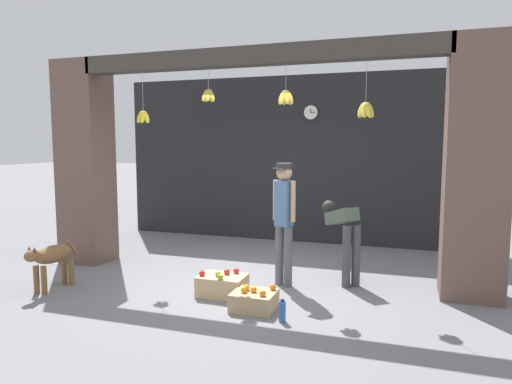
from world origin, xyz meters
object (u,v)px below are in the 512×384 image
Objects in this scene: fruit_crate_apples at (222,285)px; water_bottle at (282,311)px; shopkeeper at (284,215)px; dog at (51,258)px; worker_stooping at (343,231)px; wall_clock at (311,112)px; fruit_crate_oranges at (254,300)px.

fruit_crate_apples is 2.33× the size of water_bottle.
shopkeeper is at bearing 46.13° from fruit_crate_apples.
water_bottle is at bearing 124.92° from shopkeeper.
dog is 0.51× the size of shopkeeper.
shopkeeper is 0.85m from worker_stooping.
worker_stooping is (3.47, 1.50, 0.29)m from dog.
water_bottle is 4.51m from wall_clock.
dog is 3.35× the size of water_bottle.
water_bottle is (0.91, -0.56, -0.02)m from fruit_crate_apples.
fruit_crate_apples reaches higher than water_bottle.
worker_stooping is at bearing 75.56° from water_bottle.
shopkeeper reaches higher than water_bottle.
fruit_crate_apples is at bearing 109.48° from dog.
fruit_crate_oranges is (-0.09, -0.96, -0.83)m from shopkeeper.
fruit_crate_apples is at bearing -178.71° from worker_stooping.
fruit_crate_oranges is (-0.80, -1.35, -0.59)m from worker_stooping.
fruit_crate_oranges is at bearing -157.24° from worker_stooping.
shopkeeper is at bearing 104.29° from water_bottle.
fruit_crate_oranges is 4.28m from wall_clock.
worker_stooping is 1.68m from fruit_crate_oranges.
dog reaches higher than fruit_crate_oranges.
worker_stooping is 4.35× the size of water_bottle.
shopkeeper is at bearing 118.92° from dog.
wall_clock is at bearing -64.91° from shopkeeper.
wall_clock is (0.40, 3.28, 2.29)m from fruit_crate_apples.
fruit_crate_apples is (-0.52, 0.32, 0.02)m from fruit_crate_oranges.
fruit_crate_apples is 1.07m from water_bottle.
fruit_crate_apples reaches higher than fruit_crate_oranges.
dog is 2.21m from fruit_crate_apples.
worker_stooping is 1.87× the size of fruit_crate_apples.
dog is at bearing 166.83° from worker_stooping.
wall_clock is (-0.12, 3.61, 2.31)m from fruit_crate_oranges.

